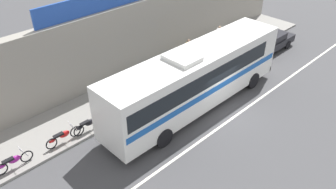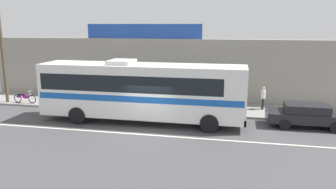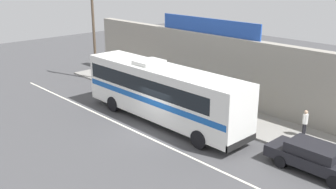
% 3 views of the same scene
% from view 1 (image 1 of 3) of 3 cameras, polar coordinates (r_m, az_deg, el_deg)
% --- Properties ---
extents(ground_plane, '(70.00, 70.00, 0.00)m').
position_cam_1_polar(ground_plane, '(19.88, 9.11, -2.84)').
color(ground_plane, '#444447').
extents(sidewalk_slab, '(30.00, 3.60, 0.14)m').
position_cam_1_polar(sidewalk_slab, '(22.69, -1.26, 2.86)').
color(sidewalk_slab, gray).
rests_on(sidewalk_slab, ground_plane).
extents(storefront_facade, '(30.00, 0.70, 4.80)m').
position_cam_1_polar(storefront_facade, '(23.07, -5.06, 9.79)').
color(storefront_facade, gray).
rests_on(storefront_facade, ground_plane).
extents(storefront_billboard, '(9.03, 0.12, 1.10)m').
position_cam_1_polar(storefront_billboard, '(20.75, -10.46, 15.34)').
color(storefront_billboard, '#234CAD').
rests_on(storefront_billboard, storefront_facade).
extents(road_center_stripe, '(30.00, 0.14, 0.01)m').
position_cam_1_polar(road_center_stripe, '(19.53, 10.96, -3.81)').
color(road_center_stripe, silver).
rests_on(road_center_stripe, ground_plane).
extents(intercity_bus, '(12.32, 2.63, 3.78)m').
position_cam_1_polar(intercity_bus, '(18.94, 4.63, 3.00)').
color(intercity_bus, white).
rests_on(intercity_bus, ground_plane).
extents(parked_car, '(4.59, 1.85, 1.37)m').
position_cam_1_polar(parked_car, '(27.29, 16.78, 8.55)').
color(parked_car, black).
rests_on(parked_car, ground_plane).
extents(motorcycle_green, '(1.97, 0.56, 0.94)m').
position_cam_1_polar(motorcycle_green, '(17.87, -17.30, -6.69)').
color(motorcycle_green, black).
rests_on(motorcycle_green, sidewalk_slab).
extents(motorcycle_orange, '(1.82, 0.56, 0.94)m').
position_cam_1_polar(motorcycle_orange, '(17.30, -24.66, -10.20)').
color(motorcycle_orange, black).
rests_on(motorcycle_orange, sidewalk_slab).
extents(motorcycle_black, '(1.88, 0.56, 0.94)m').
position_cam_1_polar(motorcycle_black, '(18.29, -13.25, -4.86)').
color(motorcycle_black, black).
rests_on(motorcycle_black, sidewalk_slab).
extents(pedestrian_near_shop, '(0.30, 0.48, 1.57)m').
position_cam_1_polar(pedestrian_near_shop, '(26.97, 8.61, 10.04)').
color(pedestrian_near_shop, black).
rests_on(pedestrian_near_shop, sidewalk_slab).
extents(pedestrian_by_curb, '(0.30, 0.48, 1.72)m').
position_cam_1_polar(pedestrian_by_curb, '(24.12, 3.46, 7.67)').
color(pedestrian_by_curb, black).
rests_on(pedestrian_by_curb, sidewalk_slab).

